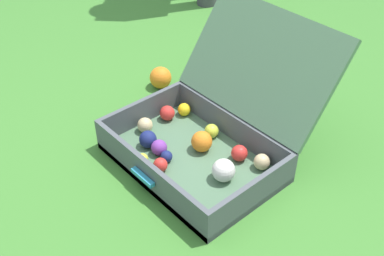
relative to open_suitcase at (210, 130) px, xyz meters
name	(u,v)px	position (x,y,z in m)	size (l,w,h in m)	color
ground_plane	(180,169)	(0.00, -0.14, -0.11)	(16.00, 16.00, 0.00)	#3D7A2D
open_suitcase	(210,130)	(0.00, 0.00, 0.00)	(0.62, 0.69, 0.48)	#4C7051
stray_ball_on_grass	(161,78)	(-0.48, 0.15, -0.06)	(0.10, 0.10, 0.10)	orange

